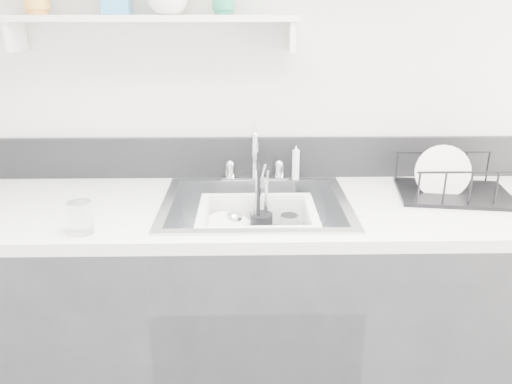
{
  "coord_description": "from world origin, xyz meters",
  "views": [
    {
      "loc": [
        -0.03,
        -0.41,
        1.54
      ],
      "look_at": [
        0.0,
        1.14,
        0.98
      ],
      "focal_mm": 35.0,
      "sensor_mm": 36.0,
      "label": 1
    }
  ],
  "objects_px": {
    "sink": "(256,227)",
    "dish_rack": "(455,177)",
    "counter_run": "(256,318)",
    "wash_tub": "(257,231)"
  },
  "relations": [
    {
      "from": "sink",
      "to": "dish_rack",
      "type": "xyz_separation_m",
      "value": [
        0.71,
        0.07,
        0.16
      ]
    },
    {
      "from": "sink",
      "to": "counter_run",
      "type": "bearing_deg",
      "value": 0.0
    },
    {
      "from": "dish_rack",
      "to": "counter_run",
      "type": "bearing_deg",
      "value": -165.69
    },
    {
      "from": "wash_tub",
      "to": "dish_rack",
      "type": "bearing_deg",
      "value": 7.8
    },
    {
      "from": "sink",
      "to": "wash_tub",
      "type": "relative_size",
      "value": 1.6
    },
    {
      "from": "counter_run",
      "to": "dish_rack",
      "type": "distance_m",
      "value": 0.89
    },
    {
      "from": "counter_run",
      "to": "wash_tub",
      "type": "distance_m",
      "value": 0.37
    },
    {
      "from": "counter_run",
      "to": "dish_rack",
      "type": "height_order",
      "value": "dish_rack"
    },
    {
      "from": "counter_run",
      "to": "dish_rack",
      "type": "xyz_separation_m",
      "value": [
        0.71,
        0.07,
        0.53
      ]
    },
    {
      "from": "dish_rack",
      "to": "sink",
      "type": "bearing_deg",
      "value": -165.69
    }
  ]
}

